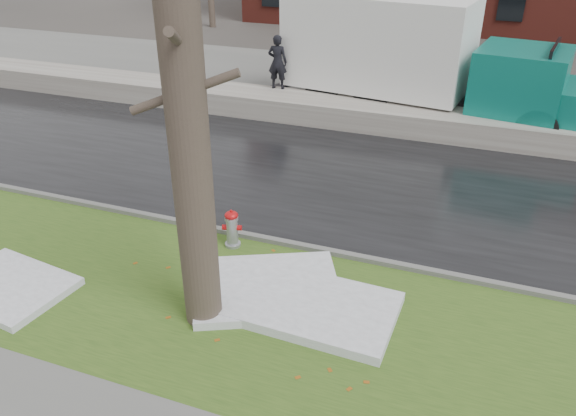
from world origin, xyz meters
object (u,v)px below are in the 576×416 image
(fire_hydrant, at_px, (232,227))
(tree, at_px, (185,98))
(worker, at_px, (277,62))
(box_truck, at_px, (413,55))

(fire_hydrant, bearing_deg, tree, -92.38)
(worker, bearing_deg, tree, 99.50)
(fire_hydrant, height_order, tree, tree)
(tree, bearing_deg, fire_hydrant, 103.12)
(fire_hydrant, relative_size, worker, 0.47)
(tree, xyz_separation_m, box_truck, (1.44, 11.93, -1.92))
(fire_hydrant, xyz_separation_m, worker, (-2.37, 8.69, 1.16))
(fire_hydrant, bearing_deg, box_truck, 62.99)
(tree, distance_m, box_truck, 12.17)
(tree, relative_size, worker, 4.29)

